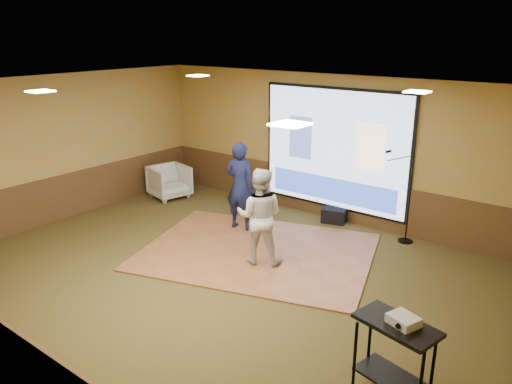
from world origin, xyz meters
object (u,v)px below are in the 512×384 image
Objects in this scene: mic_stand at (405,217)px; duffel_bag at (334,216)px; player_left at (240,186)px; projector at (404,320)px; av_table at (395,346)px; banquet_chair at (169,182)px; dance_floor at (257,251)px; projector_screen at (334,151)px; player_right at (260,216)px.

duffel_bag is (-1.51, 0.05, -0.34)m from mic_stand.
player_left is 6.02× the size of projector.
player_left is 3.67× the size of duffel_bag.
mic_stand reaches higher than duffel_bag.
av_table is 7.70m from banquet_chair.
projector is 0.34× the size of banquet_chair.
dance_floor is at bearing -124.06° from mic_stand.
duffel_bag is (-3.10, 4.18, -0.81)m from projector.
player_left is 2.73m from banquet_chair.
projector reaches higher than dance_floor.
projector_screen is 1.89× the size of player_left.
player_right is at bearing -97.70° from banquet_chair.
dance_floor is 4.71× the size of banquet_chair.
projector is at bearing 15.36° from av_table.
dance_floor is 4.03m from av_table.
player_right reaches higher than banquet_chair.
av_table is 5.21m from duffel_bag.
mic_stand is 3.59× the size of duffel_bag.
av_table is at bearing 124.47° from player_right.
dance_floor is at bearing 148.95° from av_table.
player_right is at bearing -87.80° from projector_screen.
projector_screen reaches higher than banquet_chair.
banquet_chair is at bearing -21.40° from player_left.
player_right reaches higher than dance_floor.
av_table is (3.12, -1.74, -0.23)m from player_right.
mic_stand is at bearing 131.06° from projector.
av_table is (3.22, -4.39, -0.85)m from projector_screen.
dance_floor is at bearing -94.62° from projector_screen.
banquet_chair is (-5.44, -0.89, -0.11)m from mic_stand.
projector_screen is at bearing -134.24° from player_left.
projector_screen is 4.07m from banquet_chair.
mic_stand is at bearing -149.81° from player_right.
player_left reaches higher than dance_floor.
dance_floor is at bearing -94.84° from banquet_chair.
player_left reaches higher than av_table.
duffel_bag reaches higher than dance_floor.
player_left is at bearing 144.24° from dance_floor.
banquet_chair is (-6.98, 3.26, -0.24)m from av_table.
player_left is 3.18m from mic_stand.
projector_screen is at bearing 146.90° from projector.
projector_screen is 1.97m from mic_stand.
av_table is at bearing -101.20° from banquet_chair.
player_right is at bearing -47.50° from dance_floor.
projector is 7.77m from banquet_chair.
player_left is 5.14m from av_table.
projector_screen is 2.00× the size of player_right.
player_right is (0.10, -2.65, -0.62)m from projector_screen.
player_left is 5.18m from projector.
player_right is at bearing -115.55° from mic_stand.
player_right is 5.67× the size of projector.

